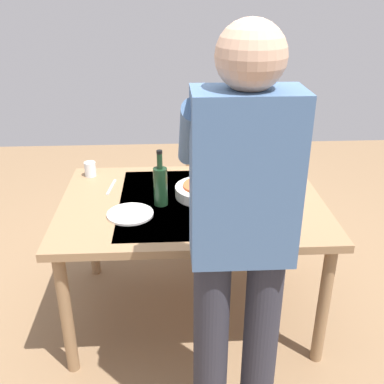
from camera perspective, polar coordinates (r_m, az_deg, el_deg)
name	(u,v)px	position (r m, az deg, el deg)	size (l,w,h in m)	color
ground_plane	(192,309)	(2.79, 0.00, -14.53)	(6.00, 6.00, 0.00)	#846647
dining_table	(192,213)	(2.43, 0.00, -2.64)	(1.38, 0.97, 0.72)	#93704C
chair_near	(214,171)	(3.28, 2.79, 2.66)	(0.40, 0.40, 0.91)	brown
person_server	(241,232)	(1.64, 6.12, -5.04)	(0.42, 0.61, 1.69)	#2D2D38
wine_bottle	(160,185)	(2.32, -3.99, 0.90)	(0.07, 0.07, 0.30)	black
wine_glass_left	(213,217)	(2.02, 2.61, -3.15)	(0.07, 0.07, 0.15)	white
water_cup_near_left	(233,219)	(2.13, 5.15, -3.37)	(0.07, 0.07, 0.09)	silver
water_cup_near_right	(292,181)	(2.58, 12.47, 1.39)	(0.07, 0.07, 0.09)	silver
water_cup_far_left	(213,211)	(2.18, 2.62, -2.41)	(0.08, 0.08, 0.10)	silver
water_cup_far_right	(90,169)	(2.75, -12.65, 2.82)	(0.07, 0.07, 0.09)	silver
serving_bowl_pasta	(203,190)	(2.43, 1.41, 0.23)	(0.30, 0.30, 0.07)	white
side_bowl_salad	(244,173)	(2.67, 6.50, 2.44)	(0.18, 0.18, 0.07)	white
dinner_plate_near	(130,214)	(2.27, -7.77, -2.74)	(0.23, 0.23, 0.01)	white
table_knife	(111,187)	(2.58, -10.09, 0.63)	(0.01, 0.20, 0.01)	silver
table_fork	(281,204)	(2.39, 11.09, -1.54)	(0.01, 0.18, 0.01)	silver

